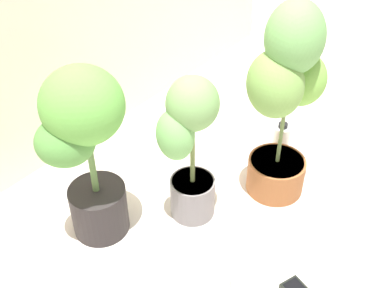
{
  "coord_description": "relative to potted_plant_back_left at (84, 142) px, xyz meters",
  "views": [
    {
      "loc": [
        -1.17,
        -0.83,
        1.55
      ],
      "look_at": [
        0.01,
        0.11,
        0.36
      ],
      "focal_mm": 45.78,
      "sensor_mm": 36.0,
      "label": 1
    }
  ],
  "objects": [
    {
      "name": "ground_plane",
      "position": [
        0.33,
        -0.34,
        -0.46
      ],
      "size": [
        8.0,
        8.0,
        0.0
      ],
      "primitive_type": "plane",
      "color": "silver",
      "rests_on": "ground"
    },
    {
      "name": "nutrient_bottle",
      "position": [
        0.9,
        -0.34,
        -0.37
      ],
      "size": [
        0.08,
        0.08,
        0.19
      ],
      "color": "white",
      "rests_on": "ground"
    },
    {
      "name": "potted_plant_front_right",
      "position": [
        0.66,
        -0.44,
        0.06
      ],
      "size": [
        0.43,
        0.34,
        0.89
      ],
      "color": "#9A5830",
      "rests_on": "ground"
    },
    {
      "name": "potted_plant_back_left",
      "position": [
        0.0,
        0.0,
        0.0
      ],
      "size": [
        0.42,
        0.39,
        0.76
      ],
      "color": "#2A2525",
      "rests_on": "ground"
    },
    {
      "name": "potted_plant_center",
      "position": [
        0.31,
        -0.24,
        -0.08
      ],
      "size": [
        0.28,
        0.24,
        0.67
      ],
      "color": "slate",
      "rests_on": "ground"
    }
  ]
}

